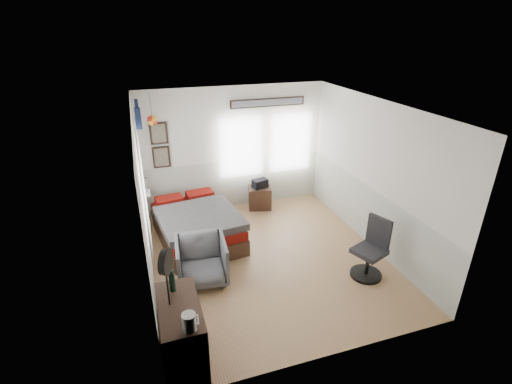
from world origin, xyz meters
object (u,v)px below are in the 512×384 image
(bed, at_px, (197,225))
(task_chair, at_px, (371,253))
(dresser, at_px, (182,335))
(nightstand, at_px, (260,198))
(armchair, at_px, (202,260))

(bed, distance_m, task_chair, 3.22)
(bed, distance_m, dresser, 2.91)
(nightstand, bearing_deg, armchair, -113.77)
(dresser, relative_size, task_chair, 0.97)
(bed, distance_m, nightstand, 1.83)
(armchair, xyz_separation_m, nightstand, (1.72, 2.18, -0.12))
(nightstand, bearing_deg, dresser, -106.37)
(dresser, height_order, task_chair, task_chair)
(dresser, bearing_deg, armchair, 71.74)
(armchair, relative_size, nightstand, 1.62)
(nightstand, bearing_deg, task_chair, -57.59)
(dresser, distance_m, nightstand, 4.37)
(dresser, xyz_separation_m, nightstand, (2.24, 3.75, -0.20))
(armchair, height_order, nightstand, armchair)
(dresser, relative_size, armchair, 1.23)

